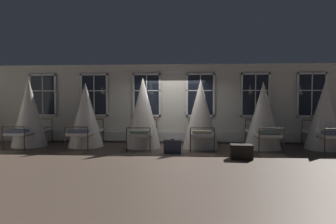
{
  "coord_description": "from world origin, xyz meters",
  "views": [
    {
      "loc": [
        0.54,
        -10.67,
        1.77
      ],
      "look_at": [
        -0.14,
        -0.08,
        1.29
      ],
      "focal_mm": 31.28,
      "sensor_mm": 36.0,
      "label": 1
    }
  ],
  "objects": [
    {
      "name": "ground",
      "position": [
        0.0,
        0.0,
        0.0
      ],
      "size": [
        30.49,
        30.49,
        0.0
      ],
      "primitive_type": "plane",
      "color": "#4C3D33"
    },
    {
      "name": "back_wall_with_windows",
      "position": [
        0.0,
        1.14,
        1.58
      ],
      "size": [
        16.25,
        0.1,
        3.16
      ],
      "primitive_type": "cube",
      "color": "beige",
      "rests_on": "ground"
    },
    {
      "name": "window_bank",
      "position": [
        -0.0,
        1.02,
        1.05
      ],
      "size": [
        11.9,
        0.1,
        2.72
      ],
      "color": "black",
      "rests_on": "ground"
    },
    {
      "name": "cot_first",
      "position": [
        -5.37,
        -0.08,
        1.24
      ],
      "size": [
        1.3,
        2.02,
        2.55
      ],
      "rotation": [
        0.0,
        0.0,
        1.54
      ],
      "color": "#4C3323",
      "rests_on": "ground"
    },
    {
      "name": "cot_second",
      "position": [
        -3.21,
        -0.05,
        1.15
      ],
      "size": [
        1.3,
        2.01,
        2.37
      ],
      "rotation": [
        0.0,
        0.0,
        1.58
      ],
      "color": "#4C3323",
      "rests_on": "ground"
    },
    {
      "name": "cot_third",
      "position": [
        -1.05,
        -0.12,
        1.25
      ],
      "size": [
        1.3,
        2.0,
        2.57
      ],
      "rotation": [
        0.0,
        0.0,
        1.56
      ],
      "color": "#4C3323",
      "rests_on": "ground"
    },
    {
      "name": "cot_fourth",
      "position": [
        1.04,
        -0.04,
        1.21
      ],
      "size": [
        1.3,
        2.01,
        2.48
      ],
      "rotation": [
        0.0,
        0.0,
        1.59
      ],
      "color": "#4C3323",
      "rests_on": "ground"
    },
    {
      "name": "cot_fifth",
      "position": [
        3.25,
        -0.07,
        1.16
      ],
      "size": [
        1.3,
        2.02,
        2.39
      ],
      "rotation": [
        0.0,
        0.0,
        1.6
      ],
      "color": "#4C3323",
      "rests_on": "ground"
    },
    {
      "name": "cot_sixth",
      "position": [
        5.36,
        -0.11,
        1.16
      ],
      "size": [
        1.3,
        2.01,
        2.38
      ],
      "rotation": [
        0.0,
        0.0,
        1.55
      ],
      "color": "#4C3323",
      "rests_on": "ground"
    },
    {
      "name": "rug_first",
      "position": [
        -5.38,
        -1.45,
        0.01
      ],
      "size": [
        0.8,
        0.57,
        0.01
      ],
      "primitive_type": "cube",
      "rotation": [
        0.0,
        0.0,
        0.01
      ],
      "color": "#8E7A5B",
      "rests_on": "ground"
    },
    {
      "name": "rug_second",
      "position": [
        -3.23,
        -1.45,
        0.01
      ],
      "size": [
        0.8,
        0.56,
        0.01
      ],
      "primitive_type": "cube",
      "rotation": [
        0.0,
        0.0,
        -0.0
      ],
      "color": "brown",
      "rests_on": "ground"
    },
    {
      "name": "rug_third",
      "position": [
        -1.08,
        -1.45,
        0.01
      ],
      "size": [
        0.81,
        0.58,
        0.01
      ],
      "primitive_type": "cube",
      "rotation": [
        0.0,
        0.0,
        0.02
      ],
      "color": "brown",
      "rests_on": "ground"
    },
    {
      "name": "rug_fourth",
      "position": [
        1.08,
        -1.45,
        0.01
      ],
      "size": [
        0.82,
        0.58,
        0.01
      ],
      "primitive_type": "cube",
      "rotation": [
        0.0,
        0.0,
        -0.03
      ],
      "color": "brown",
      "rests_on": "ground"
    },
    {
      "name": "rug_fifth",
      "position": [
        3.23,
        -1.45,
        0.01
      ],
      "size": [
        0.81,
        0.58,
        0.01
      ],
      "primitive_type": "cube",
      "rotation": [
        0.0,
        0.0,
        0.03
      ],
      "color": "#8E7A5B",
      "rests_on": "ground"
    },
    {
      "name": "suitcase_dark",
      "position": [
        0.08,
        -1.23,
        0.22
      ],
      "size": [
        0.57,
        0.24,
        0.47
      ],
      "rotation": [
        0.0,
        0.0,
        -0.06
      ],
      "color": "#2D3342",
      "rests_on": "ground"
    },
    {
      "name": "travel_trunk",
      "position": [
        2.15,
        -1.97,
        0.21
      ],
      "size": [
        0.66,
        0.44,
        0.42
      ],
      "primitive_type": "cube",
      "rotation": [
        0.0,
        0.0,
        -0.06
      ],
      "color": "black",
      "rests_on": "ground"
    }
  ]
}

